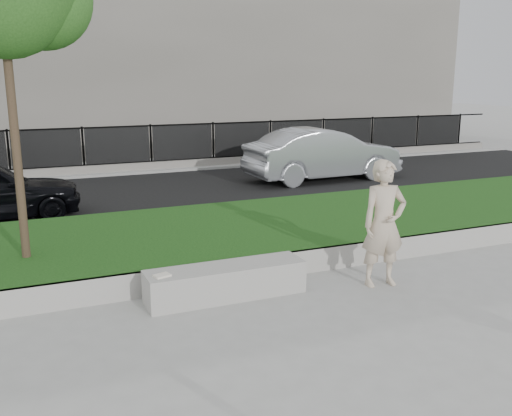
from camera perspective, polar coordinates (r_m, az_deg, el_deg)
name	(u,v)px	position (r m, az deg, el deg)	size (l,w,h in m)	color
ground	(235,312)	(8.09, -2.09, -10.35)	(90.00, 90.00, 0.00)	gray
grass_bank	(177,242)	(10.71, -7.88, -3.35)	(34.00, 4.00, 0.40)	black
grass_kerb	(211,275)	(8.92, -4.52, -6.69)	(34.00, 0.08, 0.40)	gray
street	(124,195)	(15.98, -13.11, 1.27)	(34.00, 7.00, 0.04)	black
far_pavement	(99,169)	(20.35, -15.38, 3.78)	(34.00, 3.00, 0.12)	gray
iron_fence	(103,159)	(19.30, -15.05, 4.76)	(32.00, 0.30, 1.50)	slate
building_facade	(69,33)	(27.11, -18.21, 16.33)	(34.00, 10.00, 10.00)	#646057
stone_bench	(226,281)	(8.51, -3.04, -7.35)	(2.38, 0.59, 0.49)	gray
man	(384,224)	(8.99, 12.66, -1.55)	(0.72, 0.47, 1.98)	beige
book	(162,275)	(8.10, -9.38, -6.67)	(0.22, 0.16, 0.03)	#EFE5CF
car_silver	(323,154)	(17.75, 6.71, 5.37)	(1.69, 4.84, 1.59)	#A1A4A9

